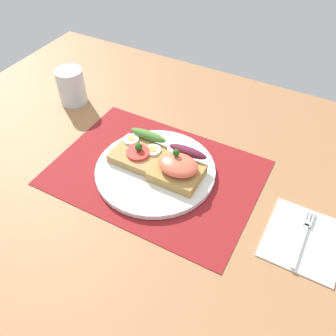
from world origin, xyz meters
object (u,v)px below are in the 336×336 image
plate (155,170)px  drinking_glass (71,86)px  napkin (304,239)px  sandwich_salmon (179,167)px  fork (303,236)px  sandwich_egg_tomato (139,150)px

plate → drinking_glass: 34.35cm
plate → napkin: size_ratio=1.74×
sandwich_salmon → fork: sandwich_salmon is taller
sandwich_salmon → napkin: bearing=-5.4°
napkin → drinking_glass: size_ratio=1.60×
plate → fork: bearing=-2.9°
plate → sandwich_egg_tomato: sandwich_egg_tomato is taller
fork → napkin: bearing=-49.8°
napkin → sandwich_egg_tomato: bearing=174.1°
plate → drinking_glass: bearing=158.3°
plate → fork: (31.17, -1.59, -0.09)cm
sandwich_egg_tomato → drinking_glass: drinking_glass is taller
sandwich_egg_tomato → napkin: (36.40, -3.77, -2.46)cm
plate → sandwich_egg_tomato: size_ratio=2.48×
napkin → drinking_glass: bearing=167.1°
fork → drinking_glass: size_ratio=1.53×
plate → sandwich_salmon: (5.13, 0.62, 2.78)cm
sandwich_egg_tomato → sandwich_salmon: bearing=-7.2°
plate → fork: plate is taller
plate → sandwich_egg_tomato: 5.67cm
napkin → fork: 0.59cm
sandwich_salmon → napkin: 26.61cm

